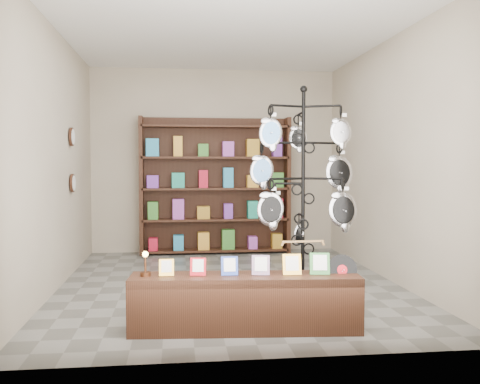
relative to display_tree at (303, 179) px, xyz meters
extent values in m
plane|color=slate|center=(-0.66, 1.00, -1.30)|extent=(5.00, 5.00, 0.00)
plane|color=#B9AE95|center=(-0.66, 3.50, 0.20)|extent=(4.00, 0.00, 4.00)
plane|color=#B9AE95|center=(-0.66, -1.50, 0.20)|extent=(4.00, 0.00, 4.00)
plane|color=#B9AE95|center=(-2.66, 1.00, 0.20)|extent=(0.00, 5.00, 5.00)
plane|color=#B9AE95|center=(1.34, 1.00, 0.20)|extent=(0.00, 5.00, 5.00)
plane|color=white|center=(-0.66, 1.00, 1.70)|extent=(5.00, 5.00, 0.00)
cylinder|color=black|center=(0.00, 0.00, -1.28)|extent=(0.48, 0.48, 0.03)
cylinder|color=black|center=(0.00, 0.00, -0.20)|extent=(0.04, 0.04, 2.18)
sphere|color=black|center=(0.00, 0.00, 0.91)|extent=(0.07, 0.07, 0.07)
ellipsoid|color=silver|center=(0.01, 0.23, -0.61)|extent=(0.12, 0.04, 0.23)
cube|color=tan|center=(-0.07, -0.30, -0.60)|extent=(0.42, 0.03, 0.04)
cube|color=black|center=(-0.70, -0.81, -1.05)|extent=(2.01, 0.56, 0.49)
cube|color=gold|center=(-1.38, -0.75, -0.74)|extent=(0.13, 0.06, 0.14)
cube|color=red|center=(-1.11, -0.77, -0.73)|extent=(0.14, 0.06, 0.15)
cube|color=#263FA5|center=(-0.84, -0.80, -0.73)|extent=(0.15, 0.06, 0.16)
cube|color=#E54C33|center=(-0.57, -0.82, -0.72)|extent=(0.16, 0.07, 0.17)
cube|color=gold|center=(-0.30, -0.84, -0.72)|extent=(0.17, 0.07, 0.18)
cube|color=#337233|center=(-0.06, -0.86, -0.71)|extent=(0.18, 0.07, 0.19)
cylinder|color=black|center=(0.15, -0.83, -0.78)|extent=(0.27, 0.08, 0.27)
cylinder|color=red|center=(0.15, -0.83, -0.78)|extent=(0.09, 0.03, 0.09)
cylinder|color=#492614|center=(-1.56, -0.74, -0.79)|extent=(0.09, 0.09, 0.04)
cylinder|color=#492614|center=(-1.56, -0.74, -0.71)|extent=(0.02, 0.02, 0.13)
sphere|color=#FFBF59|center=(-1.56, -0.74, -0.62)|extent=(0.05, 0.05, 0.05)
cube|color=black|center=(-0.66, 3.44, -0.20)|extent=(2.40, 0.04, 2.20)
cube|color=black|center=(-1.84, 3.28, -0.20)|extent=(0.06, 0.36, 2.20)
cube|color=black|center=(0.52, 3.28, -0.20)|extent=(0.06, 0.36, 2.20)
cube|color=black|center=(-0.66, 3.28, -1.25)|extent=(2.36, 0.36, 0.04)
cube|color=black|center=(-0.66, 3.28, -0.75)|extent=(2.36, 0.36, 0.03)
cube|color=black|center=(-0.66, 3.28, -0.25)|extent=(2.36, 0.36, 0.04)
cube|color=black|center=(-0.66, 3.28, 0.25)|extent=(2.36, 0.36, 0.04)
cube|color=black|center=(-0.66, 3.28, 0.75)|extent=(2.36, 0.36, 0.04)
cylinder|color=black|center=(-2.63, 1.80, 0.50)|extent=(0.03, 0.24, 0.24)
cylinder|color=black|center=(-2.63, 1.80, -0.10)|extent=(0.03, 0.24, 0.24)
camera|label=1|loc=(-1.29, -5.34, 0.15)|focal=40.00mm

